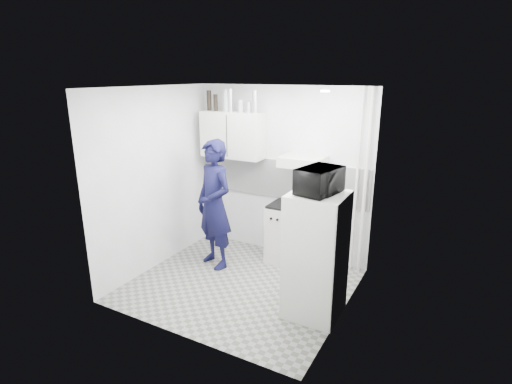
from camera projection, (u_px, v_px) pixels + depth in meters
The scene contains 24 objects.
floor at pixel (240, 285), 5.42m from camera, with size 2.80×2.80×0.00m, color gray.
ceiling at pixel (238, 87), 4.67m from camera, with size 2.80×2.80×0.00m, color white.
wall_back at pixel (281, 173), 6.10m from camera, with size 2.80×2.80×0.00m, color white.
wall_left at pixel (155, 180), 5.69m from camera, with size 2.60×2.60×0.00m, color white.
wall_right at pixel (348, 211), 4.40m from camera, with size 2.60×2.60×0.00m, color white.
person at pixel (214, 205), 5.74m from camera, with size 0.69×0.45×1.89m, color black.
stove at pixel (288, 233), 6.02m from camera, with size 0.55×0.55×0.87m, color beige.
fridge at pixel (316, 256), 4.59m from camera, with size 0.62×0.62×1.49m, color beige.
stove_top at pixel (289, 205), 5.89m from camera, with size 0.52×0.52×0.03m, color black.
saucepan at pixel (294, 200), 5.90m from camera, with size 0.19×0.19×0.11m, color silver.
microwave at pixel (319, 181), 4.33m from camera, with size 0.36×0.53×0.29m, color black.
bottle_a at pixel (209, 100), 6.19m from camera, with size 0.07×0.07×0.31m, color black.
bottle_b at pixel (216, 103), 6.14m from camera, with size 0.06×0.06×0.25m, color black.
bottle_c at pixel (226, 100), 6.04m from camera, with size 0.08×0.08×0.33m, color #B2B7BC.
bottle_d at pixel (230, 100), 6.01m from camera, with size 0.08×0.08×0.34m, color silver.
canister_a at pixel (241, 106), 5.94m from camera, with size 0.07×0.07×0.18m, color #B2B7BC.
canister_b at pixel (248, 107), 5.89m from camera, with size 0.08×0.08×0.16m, color silver.
bottle_e at pixel (255, 102), 5.81m from camera, with size 0.08×0.08×0.32m, color silver.
upper_cabinet at pixel (233, 135), 6.14m from camera, with size 1.00×0.35×0.70m, color beige.
range_hood at pixel (303, 161), 5.60m from camera, with size 0.60×0.50×0.14m, color beige.
backsplash at pixel (281, 179), 6.11m from camera, with size 2.74×0.03×0.60m, color white.
pipe_a at pixel (365, 185), 5.43m from camera, with size 0.05×0.05×2.60m, color beige.
pipe_b at pixel (356, 184), 5.49m from camera, with size 0.04×0.04×2.60m, color beige.
ceiling_spot_fixture at pixel (325, 91), 4.39m from camera, with size 0.10×0.10×0.02m, color white.
Camera 1 is at (2.50, -4.14, 2.76)m, focal length 28.00 mm.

